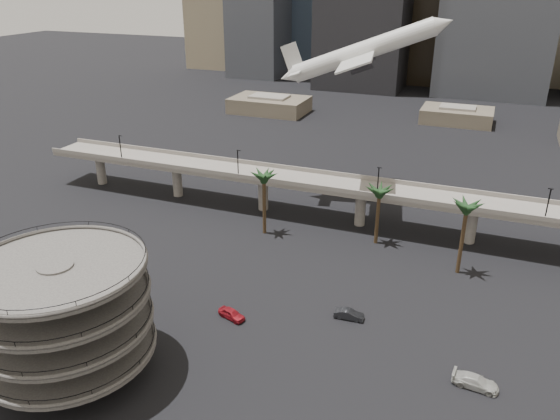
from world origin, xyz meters
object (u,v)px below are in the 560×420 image
at_px(car_a, 232,314).
at_px(car_b, 349,314).
at_px(overpass, 311,185).
at_px(airborne_jet, 362,52).
at_px(car_c, 475,382).
at_px(parking_ramp, 63,309).

xyz_separation_m(car_a, car_b, (16.75, 6.52, -0.02)).
xyz_separation_m(overpass, airborne_jet, (6.39, 12.60, 26.08)).
height_order(car_b, car_c, car_c).
bearing_deg(airborne_jet, overpass, -127.40).
bearing_deg(overpass, parking_ramp, -102.43).
distance_m(parking_ramp, car_c, 53.21).
bearing_deg(airborne_jet, car_b, -86.69).
bearing_deg(car_b, airborne_jet, 9.83).
bearing_deg(car_c, parking_ramp, 113.65).
bearing_deg(airborne_jet, parking_ramp, -115.66).
height_order(parking_ramp, car_a, parking_ramp).
bearing_deg(overpass, car_a, -88.52).
xyz_separation_m(parking_ramp, car_a, (14.04, 18.70, -9.06)).
relative_size(parking_ramp, car_b, 4.82).
relative_size(parking_ramp, car_a, 4.85).
distance_m(airborne_jet, car_c, 70.77).
xyz_separation_m(overpass, car_b, (17.80, -33.77, -6.58)).
relative_size(overpass, car_b, 28.25).
bearing_deg(car_a, car_c, -75.41).
relative_size(parking_ramp, overpass, 0.17).
distance_m(car_b, car_c, 20.83).
bearing_deg(car_c, overpass, 46.12).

